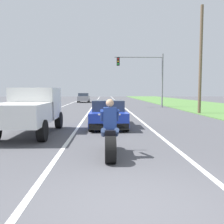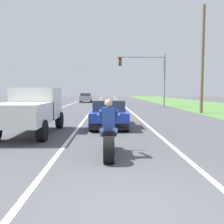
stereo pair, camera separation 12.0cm
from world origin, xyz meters
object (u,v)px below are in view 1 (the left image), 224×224
at_px(pickup_truck_left_lane_white, 31,108).
at_px(distant_car_far_ahead, 84,98).
at_px(sports_car_blue, 108,115).
at_px(traffic_light_mast_near, 147,71).
at_px(motorcycle_with_rider, 110,136).

xyz_separation_m(pickup_truck_left_lane_white, distant_car_far_ahead, (-0.14, 30.09, -0.33)).
xyz_separation_m(sports_car_blue, traffic_light_mast_near, (4.65, 15.43, 3.43)).
bearing_deg(distant_car_far_ahead, traffic_light_mast_near, -57.02).
height_order(pickup_truck_left_lane_white, traffic_light_mast_near, traffic_light_mast_near).
bearing_deg(sports_car_blue, traffic_light_mast_near, 73.23).
bearing_deg(traffic_light_mast_near, sports_car_blue, -106.77).
height_order(motorcycle_with_rider, traffic_light_mast_near, traffic_light_mast_near).
relative_size(motorcycle_with_rider, traffic_light_mast_near, 0.37).
height_order(motorcycle_with_rider, sports_car_blue, motorcycle_with_rider).
xyz_separation_m(motorcycle_with_rider, pickup_truck_left_lane_white, (-3.27, 3.84, 0.51)).
bearing_deg(distant_car_far_ahead, pickup_truck_left_lane_white, -89.74).
xyz_separation_m(pickup_truck_left_lane_white, traffic_light_mast_near, (7.97, 17.59, 2.95)).
xyz_separation_m(motorcycle_with_rider, distant_car_far_ahead, (-3.41, 33.93, 0.18)).
bearing_deg(pickup_truck_left_lane_white, motorcycle_with_rider, -49.61).
relative_size(motorcycle_with_rider, pickup_truck_left_lane_white, 0.46).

